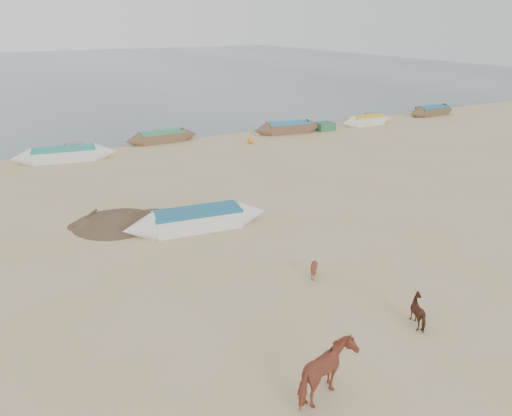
{
  "coord_description": "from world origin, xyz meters",
  "views": [
    {
      "loc": [
        -9.79,
        -13.65,
        8.72
      ],
      "look_at": [
        0.0,
        4.0,
        1.0
      ],
      "focal_mm": 35.0,
      "sensor_mm": 36.0,
      "label": 1
    }
  ],
  "objects_px": {
    "cow_adult": "(326,373)",
    "near_canoe": "(197,219)",
    "calf_front": "(314,269)",
    "calf_right": "(422,312)"
  },
  "relations": [
    {
      "from": "cow_adult",
      "to": "calf_right",
      "type": "bearing_deg",
      "value": -96.76
    },
    {
      "from": "calf_front",
      "to": "calf_right",
      "type": "xyz_separation_m",
      "value": [
        1.19,
        -3.91,
        0.06
      ]
    },
    {
      "from": "calf_front",
      "to": "calf_right",
      "type": "relative_size",
      "value": 0.86
    },
    {
      "from": "cow_adult",
      "to": "calf_front",
      "type": "xyz_separation_m",
      "value": [
        3.2,
        5.05,
        -0.36
      ]
    },
    {
      "from": "cow_adult",
      "to": "near_canoe",
      "type": "height_order",
      "value": "cow_adult"
    },
    {
      "from": "cow_adult",
      "to": "near_canoe",
      "type": "bearing_deg",
      "value": -28.22
    },
    {
      "from": "calf_right",
      "to": "near_canoe",
      "type": "height_order",
      "value": "calf_right"
    },
    {
      "from": "calf_front",
      "to": "near_canoe",
      "type": "bearing_deg",
      "value": -168.97
    },
    {
      "from": "cow_adult",
      "to": "near_canoe",
      "type": "xyz_separation_m",
      "value": [
        1.36,
        11.27,
        -0.31
      ]
    },
    {
      "from": "calf_front",
      "to": "calf_right",
      "type": "height_order",
      "value": "calf_right"
    }
  ]
}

